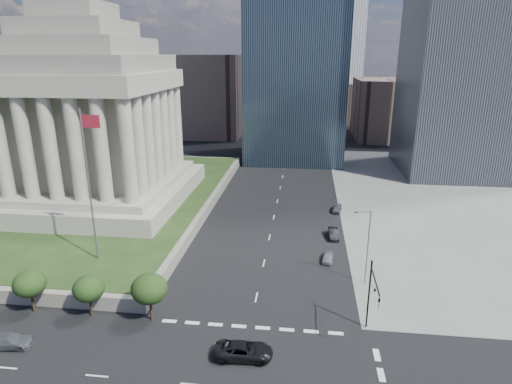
# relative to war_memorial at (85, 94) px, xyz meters

# --- Properties ---
(ground) EXTENTS (500.00, 500.00, 0.00)m
(ground) POSITION_rel_war_memorial_xyz_m (34.00, 52.00, -21.40)
(ground) COLOR black
(ground) RESTS_ON ground
(sidewalk_ne) EXTENTS (68.00, 90.00, 0.03)m
(sidewalk_ne) POSITION_rel_war_memorial_xyz_m (80.00, 12.00, -21.38)
(sidewalk_ne) COLOR slate
(sidewalk_ne) RESTS_ON ground
(plaza_terrace) EXTENTS (66.00, 70.00, 1.80)m
(plaza_terrace) POSITION_rel_war_memorial_xyz_m (-11.00, 2.00, -20.50)
(plaza_terrace) COLOR #69665A
(plaza_terrace) RESTS_ON ground
(plaza_lawn) EXTENTS (64.00, 68.00, 0.10)m
(plaza_lawn) POSITION_rel_war_memorial_xyz_m (-11.00, 2.00, -19.55)
(plaza_lawn) COLOR #1C3114
(plaza_lawn) RESTS_ON plaza_terrace
(war_memorial) EXTENTS (34.00, 34.00, 39.00)m
(war_memorial) POSITION_rel_war_memorial_xyz_m (0.00, 0.00, 0.00)
(war_memorial) COLOR gray
(war_memorial) RESTS_ON plaza_lawn
(flagpole) EXTENTS (2.52, 0.24, 20.00)m
(flagpole) POSITION_rel_war_memorial_xyz_m (12.17, -24.00, -8.29)
(flagpole) COLOR slate
(flagpole) RESTS_ON plaza_lawn
(midrise_glass) EXTENTS (26.00, 26.00, 60.00)m
(midrise_glass) POSITION_rel_war_memorial_xyz_m (36.00, 47.00, 8.60)
(midrise_glass) COLOR black
(midrise_glass) RESTS_ON ground
(building_filler_ne) EXTENTS (20.00, 30.00, 20.00)m
(building_filler_ne) POSITION_rel_war_memorial_xyz_m (66.00, 82.00, -11.40)
(building_filler_ne) COLOR brown
(building_filler_ne) RESTS_ON ground
(building_filler_nw) EXTENTS (24.00, 30.00, 28.00)m
(building_filler_nw) POSITION_rel_war_memorial_xyz_m (4.00, 82.00, -7.40)
(building_filler_nw) COLOR brown
(building_filler_nw) RESTS_ON ground
(traffic_signal_ne) EXTENTS (0.30, 5.74, 8.00)m
(traffic_signal_ne) POSITION_rel_war_memorial_xyz_m (46.50, -34.30, -16.15)
(traffic_signal_ne) COLOR black
(traffic_signal_ne) RESTS_ON ground
(street_lamp_north) EXTENTS (2.13, 0.22, 10.00)m
(street_lamp_north) POSITION_rel_war_memorial_xyz_m (47.33, -23.00, -15.74)
(street_lamp_north) COLOR slate
(street_lamp_north) RESTS_ON ground
(pickup_truck) EXTENTS (5.81, 2.92, 1.58)m
(pickup_truck) POSITION_rel_war_memorial_xyz_m (34.06, -38.90, -20.61)
(pickup_truck) COLOR black
(pickup_truck) RESTS_ON ground
(suv_grey) EXTENTS (4.98, 2.55, 1.39)m
(suv_grey) POSITION_rel_war_memorial_xyz_m (10.34, -40.10, -20.71)
(suv_grey) COLOR #4F5356
(suv_grey) RESTS_ON ground
(parked_sedan_near) EXTENTS (1.90, 3.76, 1.23)m
(parked_sedan_near) POSITION_rel_war_memorial_xyz_m (43.00, -17.24, -20.79)
(parked_sedan_near) COLOR gray
(parked_sedan_near) RESTS_ON ground
(parked_sedan_mid) EXTENTS (4.32, 1.67, 1.40)m
(parked_sedan_mid) POSITION_rel_war_memorial_xyz_m (44.21, -8.84, -20.70)
(parked_sedan_mid) COLOR black
(parked_sedan_mid) RESTS_ON ground
(parked_sedan_far) EXTENTS (2.19, 4.17, 1.35)m
(parked_sedan_far) POSITION_rel_war_memorial_xyz_m (45.50, 3.35, -20.72)
(parked_sedan_far) COLOR #525559
(parked_sedan_far) RESTS_ON ground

